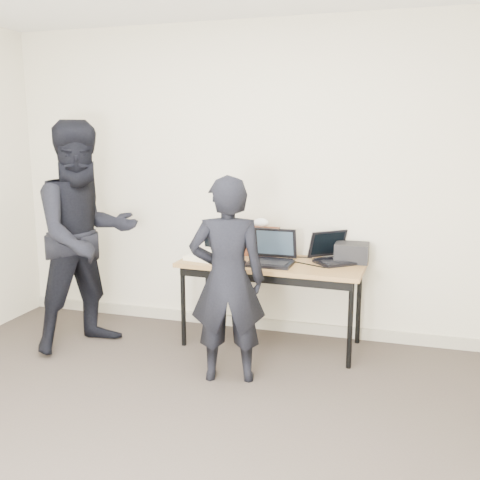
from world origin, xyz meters
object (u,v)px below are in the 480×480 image
at_px(leather_satchel, 258,240).
at_px(person_typist, 227,280).
at_px(desk, 271,269).
at_px(equipment_box, 352,253).
at_px(laptop_beige, 212,252).
at_px(laptop_right, 334,255).
at_px(person_observer, 86,236).
at_px(laptop_center, 272,256).

distance_m(leather_satchel, person_typist, 0.94).
xyz_separation_m(desk, equipment_box, (0.63, 0.19, 0.14)).
xyz_separation_m(laptop_beige, person_typist, (0.36, -0.70, -0.03)).
distance_m(laptop_right, leather_satchel, 0.68).
relative_size(laptop_right, person_observer, 0.25).
bearing_deg(equipment_box, person_observer, -163.67).
bearing_deg(person_typist, person_observer, -27.78).
bearing_deg(person_typist, laptop_center, -119.61).
height_order(laptop_center, person_observer, person_observer).
bearing_deg(person_observer, person_typist, -68.55).
relative_size(laptop_center, person_typist, 0.25).
height_order(laptop_right, person_typist, person_typist).
xyz_separation_m(laptop_beige, person_observer, (-0.95, -0.41, 0.16)).
bearing_deg(desk, laptop_beige, -176.17).
distance_m(desk, person_typist, 0.73).
relative_size(laptop_center, laptop_right, 0.78).
xyz_separation_m(desk, laptop_right, (0.49, 0.15, 0.12)).
distance_m(desk, laptop_beige, 0.53).
bearing_deg(laptop_right, desk, 157.13).
height_order(laptop_beige, person_observer, person_observer).
height_order(laptop_right, equipment_box, laptop_right).
distance_m(laptop_center, person_observer, 1.53).
bearing_deg(leather_satchel, laptop_center, -55.48).
height_order(equipment_box, person_typist, person_typist).
bearing_deg(person_typist, laptop_right, -142.47).
bearing_deg(person_observer, desk, -40.12).
bearing_deg(person_typist, leather_satchel, -103.99).
bearing_deg(desk, leather_satchel, 130.98).
height_order(leather_satchel, person_typist, person_typist).
relative_size(laptop_center, person_observer, 0.20).
relative_size(desk, laptop_beige, 3.79).
xyz_separation_m(laptop_right, person_observer, (-1.95, -0.57, 0.16)).
height_order(desk, laptop_center, laptop_center).
bearing_deg(laptop_right, equipment_box, -22.34).
bearing_deg(equipment_box, leather_satchel, 177.48).
bearing_deg(equipment_box, person_typist, -131.14).
bearing_deg(desk, laptop_right, 19.58).
height_order(laptop_center, leather_satchel, laptop_center).
bearing_deg(equipment_box, laptop_center, -159.09).
xyz_separation_m(desk, laptop_center, (0.01, -0.04, 0.12)).
xyz_separation_m(laptop_beige, equipment_box, (1.15, 0.20, 0.02)).
relative_size(desk, equipment_box, 5.68).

